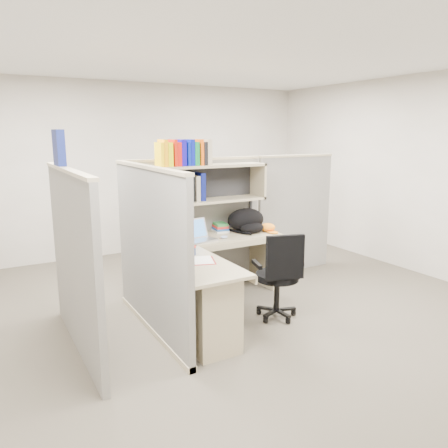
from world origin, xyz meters
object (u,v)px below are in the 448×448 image
backpack (249,221)px  snack_canister (191,250)px  desk (211,289)px  task_chair (278,289)px  laptop (200,230)px

backpack → snack_canister: bearing=-153.1°
desk → snack_canister: snack_canister is taller
task_chair → desk: bearing=173.8°
snack_canister → task_chair: bearing=-22.5°
snack_canister → task_chair: (0.83, -0.34, -0.44)m
backpack → laptop: bearing=-172.6°
snack_canister → task_chair: task_chair is taller
desk → task_chair: task_chair is taller
desk → backpack: (0.98, 0.85, 0.43)m
desk → laptop: size_ratio=5.07×
backpack → task_chair: size_ratio=0.51×
snack_canister → backpack: bearing=29.3°
desk → task_chair: (0.75, -0.08, -0.11)m
desk → snack_canister: bearing=106.9°
laptop → desk: bearing=-119.1°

